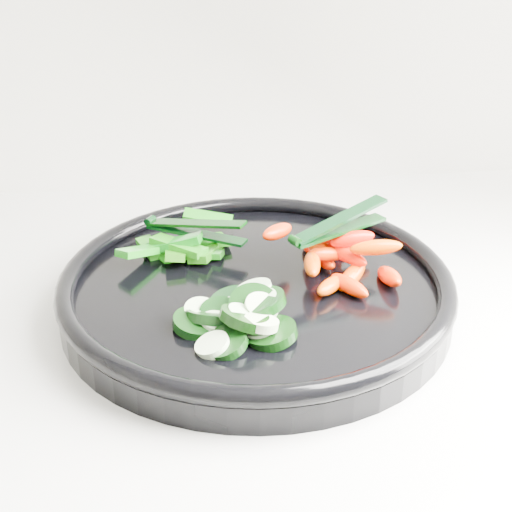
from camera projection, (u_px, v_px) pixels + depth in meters
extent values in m
cube|color=silver|center=(107.00, 314.00, 0.71)|extent=(2.02, 0.62, 0.03)
cylinder|color=black|center=(256.00, 295.00, 0.68)|extent=(0.42, 0.42, 0.02)
torus|color=black|center=(256.00, 278.00, 0.68)|extent=(0.43, 0.43, 0.02)
cylinder|color=black|center=(225.00, 343.00, 0.58)|extent=(0.05, 0.06, 0.02)
cylinder|color=#D2F2C1|center=(213.00, 346.00, 0.58)|extent=(0.04, 0.04, 0.02)
cylinder|color=black|center=(212.00, 317.00, 0.62)|extent=(0.05, 0.05, 0.03)
cylinder|color=#CDF0C0|center=(205.00, 315.00, 0.62)|extent=(0.04, 0.04, 0.02)
cylinder|color=black|center=(221.00, 315.00, 0.62)|extent=(0.05, 0.05, 0.02)
cylinder|color=beige|center=(202.00, 313.00, 0.62)|extent=(0.04, 0.04, 0.02)
cylinder|color=black|center=(271.00, 334.00, 0.60)|extent=(0.06, 0.06, 0.02)
cylinder|color=beige|center=(260.00, 331.00, 0.60)|extent=(0.03, 0.03, 0.02)
cylinder|color=black|center=(230.00, 299.00, 0.65)|extent=(0.05, 0.05, 0.02)
cylinder|color=beige|center=(230.00, 307.00, 0.63)|extent=(0.04, 0.04, 0.02)
cylinder|color=black|center=(197.00, 323.00, 0.61)|extent=(0.06, 0.06, 0.02)
cylinder|color=#B7D5AA|center=(217.00, 323.00, 0.61)|extent=(0.04, 0.04, 0.01)
cylinder|color=black|center=(260.00, 306.00, 0.62)|extent=(0.05, 0.05, 0.02)
cylinder|color=beige|center=(262.00, 301.00, 0.62)|extent=(0.04, 0.04, 0.02)
cylinder|color=black|center=(246.00, 319.00, 0.60)|extent=(0.05, 0.05, 0.03)
cylinder|color=beige|center=(244.00, 316.00, 0.60)|extent=(0.04, 0.04, 0.02)
cylinder|color=black|center=(254.00, 305.00, 0.62)|extent=(0.06, 0.06, 0.03)
cylinder|color=#D3EEBF|center=(261.00, 308.00, 0.61)|extent=(0.04, 0.04, 0.02)
cylinder|color=black|center=(260.00, 303.00, 0.62)|extent=(0.05, 0.05, 0.02)
cylinder|color=beige|center=(254.00, 290.00, 0.64)|extent=(0.04, 0.04, 0.02)
cylinder|color=black|center=(248.00, 320.00, 0.60)|extent=(0.04, 0.04, 0.02)
cylinder|color=#DFF3C2|center=(261.00, 323.00, 0.59)|extent=(0.04, 0.04, 0.01)
ellipsoid|color=#EF3A00|center=(352.00, 276.00, 0.68)|extent=(0.04, 0.05, 0.03)
ellipsoid|color=#DE3800|center=(331.00, 285.00, 0.66)|extent=(0.04, 0.05, 0.02)
ellipsoid|color=#F11100|center=(349.00, 286.00, 0.66)|extent=(0.04, 0.05, 0.02)
ellipsoid|color=#FF4800|center=(325.00, 262.00, 0.70)|extent=(0.02, 0.04, 0.02)
ellipsoid|color=#F82B00|center=(389.00, 276.00, 0.68)|extent=(0.02, 0.05, 0.03)
ellipsoid|color=#ED1700|center=(313.00, 262.00, 0.70)|extent=(0.02, 0.05, 0.02)
ellipsoid|color=red|center=(338.00, 237.00, 0.75)|extent=(0.02, 0.05, 0.02)
ellipsoid|color=#F40D00|center=(309.00, 241.00, 0.74)|extent=(0.03, 0.04, 0.02)
ellipsoid|color=#E33700|center=(312.00, 264.00, 0.67)|extent=(0.03, 0.05, 0.02)
ellipsoid|color=#F75A00|center=(338.00, 232.00, 0.73)|extent=(0.02, 0.05, 0.03)
ellipsoid|color=#F33C00|center=(316.00, 243.00, 0.71)|extent=(0.03, 0.05, 0.03)
ellipsoid|color=#FF1B00|center=(346.00, 254.00, 0.69)|extent=(0.04, 0.05, 0.02)
ellipsoid|color=#FF2900|center=(327.00, 254.00, 0.69)|extent=(0.05, 0.03, 0.02)
ellipsoid|color=red|center=(350.00, 238.00, 0.72)|extent=(0.05, 0.02, 0.02)
ellipsoid|color=#FF0E00|center=(352.00, 239.00, 0.68)|extent=(0.05, 0.02, 0.02)
ellipsoid|color=#FF2A00|center=(277.00, 232.00, 0.70)|extent=(0.04, 0.04, 0.02)
ellipsoid|color=#FF1100|center=(331.00, 235.00, 0.69)|extent=(0.05, 0.02, 0.02)
ellipsoid|color=#F85700|center=(376.00, 248.00, 0.67)|extent=(0.05, 0.03, 0.02)
cube|color=#0F6109|center=(207.00, 251.00, 0.73)|extent=(0.04, 0.06, 0.02)
cube|color=#0C6409|center=(188.00, 246.00, 0.74)|extent=(0.04, 0.06, 0.03)
cube|color=#156A0A|center=(220.00, 239.00, 0.76)|extent=(0.02, 0.05, 0.02)
cube|color=#0A6E0E|center=(203.00, 254.00, 0.73)|extent=(0.04, 0.03, 0.01)
cube|color=#0B700A|center=(187.00, 250.00, 0.73)|extent=(0.06, 0.05, 0.02)
cube|color=#0A6F0E|center=(150.00, 248.00, 0.74)|extent=(0.03, 0.05, 0.01)
cube|color=#17690A|center=(175.00, 252.00, 0.73)|extent=(0.02, 0.07, 0.03)
cube|color=#09610D|center=(173.00, 244.00, 0.72)|extent=(0.06, 0.04, 0.03)
cube|color=#09660C|center=(140.00, 251.00, 0.71)|extent=(0.05, 0.05, 0.02)
cube|color=#0B750F|center=(178.00, 246.00, 0.72)|extent=(0.06, 0.05, 0.01)
cube|color=#0F6709|center=(208.00, 218.00, 0.78)|extent=(0.06, 0.03, 0.02)
cylinder|color=black|center=(295.00, 241.00, 0.65)|extent=(0.01, 0.01, 0.01)
cube|color=black|center=(340.00, 230.00, 0.68)|extent=(0.10, 0.07, 0.00)
cube|color=black|center=(340.00, 219.00, 0.68)|extent=(0.10, 0.07, 0.02)
cylinder|color=black|center=(150.00, 221.00, 0.75)|extent=(0.01, 0.01, 0.01)
cube|color=black|center=(196.00, 234.00, 0.73)|extent=(0.10, 0.07, 0.00)
cube|color=black|center=(196.00, 223.00, 0.73)|extent=(0.10, 0.07, 0.02)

